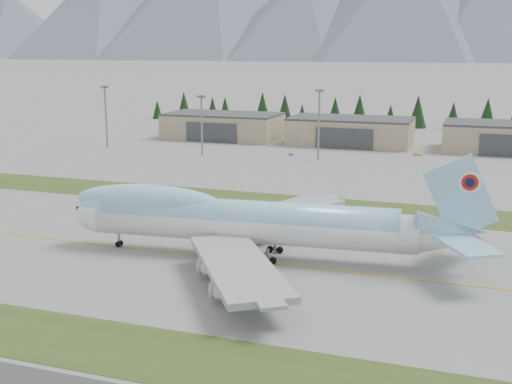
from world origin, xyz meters
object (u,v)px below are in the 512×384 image
at_px(boeing_747_freighter, 247,221).
at_px(hangar_left, 223,126).
at_px(hangar_center, 351,131).
at_px(service_vehicle_b, 418,155).
at_px(service_vehicle_a, 291,155).
at_px(hangar_right, 511,138).

relative_size(boeing_747_freighter, hangar_left, 1.64).
relative_size(hangar_center, service_vehicle_b, 13.79).
bearing_deg(boeing_747_freighter, service_vehicle_b, 75.98).
bearing_deg(service_vehicle_b, service_vehicle_a, 115.99).
bearing_deg(service_vehicle_a, hangar_center, 50.19).
height_order(hangar_left, hangar_center, same).
distance_m(hangar_right, service_vehicle_a, 82.25).
xyz_separation_m(hangar_center, service_vehicle_a, (-15.34, -32.55, -5.39)).
height_order(service_vehicle_a, service_vehicle_b, service_vehicle_a).
xyz_separation_m(hangar_left, service_vehicle_b, (83.38, -19.17, -5.39)).
distance_m(hangar_left, service_vehicle_b, 85.72).
xyz_separation_m(boeing_747_freighter, hangar_center, (-9.00, 147.40, -1.45)).
bearing_deg(service_vehicle_b, hangar_left, 86.03).
bearing_deg(hangar_right, hangar_left, 180.00).
height_order(hangar_center, hangar_right, same).
relative_size(boeing_747_freighter, service_vehicle_a, 22.22).
bearing_deg(hangar_center, hangar_left, 180.00).
bearing_deg(hangar_left, hangar_right, 0.00).
relative_size(hangar_right, service_vehicle_b, 13.79).
xyz_separation_m(boeing_747_freighter, service_vehicle_b, (19.37, 128.23, -6.84)).
xyz_separation_m(hangar_right, service_vehicle_b, (-31.62, -19.17, -5.39)).
xyz_separation_m(hangar_left, hangar_center, (55.00, 0.00, 0.00)).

